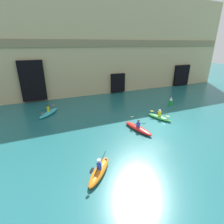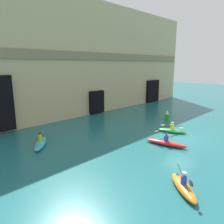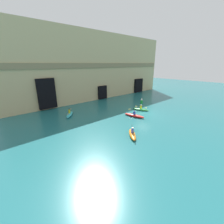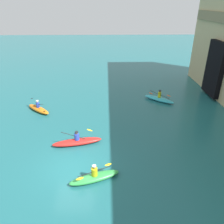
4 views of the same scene
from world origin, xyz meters
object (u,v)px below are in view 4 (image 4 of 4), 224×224
at_px(kayak_cyan, 159,99).
at_px(kayak_orange, 38,109).
at_px(kayak_red, 77,141).
at_px(kayak_green, 95,177).

bearing_deg(kayak_cyan, kayak_orange, 49.15).
bearing_deg(kayak_cyan, kayak_red, 83.99).
distance_m(kayak_green, kayak_cyan, 12.50).
bearing_deg(kayak_orange, kayak_green, -16.82).
xyz_separation_m(kayak_green, kayak_cyan, (-10.93, 6.05, 0.01)).
distance_m(kayak_green, kayak_red, 3.79).
bearing_deg(kayak_red, kayak_green, 100.19).
height_order(kayak_green, kayak_red, kayak_red).
xyz_separation_m(kayak_cyan, kayak_red, (7.41, -7.45, -0.00)).
relative_size(kayak_cyan, kayak_orange, 1.11).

